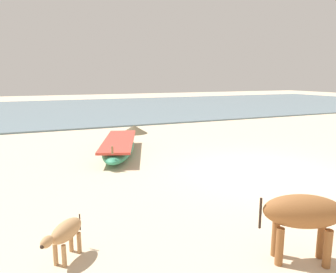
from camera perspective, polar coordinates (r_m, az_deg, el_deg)
The scene contains 6 objects.
ground at distance 8.72m, azimuth 16.57°, elevation -6.27°, with size 80.00×80.00×0.00m, color beige.
sea_water at distance 26.00m, azimuth -11.45°, elevation 5.05°, with size 60.00×20.00×0.08m, color slate.
fishing_boat_0 at distance 10.46m, azimuth -8.79°, elevation -1.71°, with size 2.31×4.20×0.67m.
cow_adult_brown at distance 4.70m, azimuth 23.70°, elevation -12.65°, with size 1.37×0.95×0.95m.
calf_near_tan at distance 4.69m, azimuth -17.95°, elevation -16.13°, with size 0.67×0.73×0.55m.
debris_pile_0 at distance 14.21m, azimuth -6.11°, elevation 1.30°, with size 1.20×1.20×0.36m, color brown.
Camera 1 is at (-5.47, -6.32, 2.47)m, focal length 33.96 mm.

